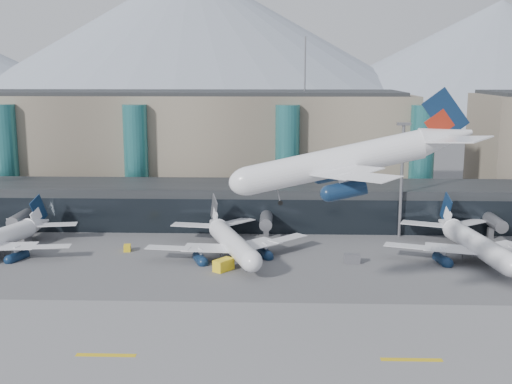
% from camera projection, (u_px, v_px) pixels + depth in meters
% --- Properties ---
extents(ground, '(900.00, 900.00, 0.00)m').
position_uv_depth(ground, '(261.00, 315.00, 98.48)').
color(ground, '#515154').
rests_on(ground, ground).
extents(runway_strip, '(400.00, 40.00, 0.04)m').
position_uv_depth(runway_strip, '(257.00, 358.00, 83.76)').
color(runway_strip, slate).
rests_on(runway_strip, ground).
extents(runway_markings, '(128.00, 1.00, 0.02)m').
position_uv_depth(runway_markings, '(257.00, 357.00, 83.75)').
color(runway_markings, gold).
rests_on(runway_markings, ground).
extents(concourse, '(170.00, 27.00, 10.00)m').
position_uv_depth(concourse, '(267.00, 205.00, 154.20)').
color(concourse, black).
rests_on(concourse, ground).
extents(terminal_main, '(130.00, 30.00, 31.00)m').
position_uv_depth(terminal_main, '(182.00, 145.00, 184.72)').
color(terminal_main, gray).
rests_on(terminal_main, ground).
extents(teal_towers, '(116.40, 19.40, 46.00)m').
position_uv_depth(teal_towers, '(211.00, 158.00, 168.97)').
color(teal_towers, '#297173').
rests_on(teal_towers, ground).
extents(mountain_ridge, '(910.00, 400.00, 110.00)m').
position_uv_depth(mountain_ridge, '(297.00, 57.00, 462.24)').
color(mountain_ridge, gray).
rests_on(mountain_ridge, ground).
extents(lightmast_mid, '(3.00, 1.20, 25.60)m').
position_uv_depth(lightmast_mid, '(402.00, 173.00, 141.87)').
color(lightmast_mid, slate).
rests_on(lightmast_mid, ground).
extents(hero_jet, '(35.32, 36.41, 11.73)m').
position_uv_depth(hero_jet, '(359.00, 151.00, 90.10)').
color(hero_jet, white).
rests_on(hero_jet, ground).
extents(jet_parked_left, '(32.89, 34.62, 11.11)m').
position_uv_depth(jet_parked_left, '(1.00, 232.00, 131.22)').
color(jet_parked_left, white).
rests_on(jet_parked_left, ground).
extents(jet_parked_mid, '(33.70, 35.73, 11.48)m').
position_uv_depth(jet_parked_mid, '(229.00, 234.00, 129.67)').
color(jet_parked_mid, white).
rests_on(jet_parked_mid, ground).
extents(jet_parked_right, '(36.95, 36.93, 12.00)m').
position_uv_depth(jet_parked_right, '(470.00, 235.00, 128.15)').
color(jet_parked_right, white).
rests_on(jet_parked_right, ground).
extents(veh_a, '(3.59, 2.54, 1.83)m').
position_uv_depth(veh_a, '(20.00, 249.00, 130.89)').
color(veh_a, silver).
rests_on(veh_a, ground).
extents(veh_b, '(1.70, 2.40, 1.28)m').
position_uv_depth(veh_b, '(127.00, 248.00, 132.77)').
color(veh_b, yellow).
rests_on(veh_b, ground).
extents(veh_c, '(3.28, 1.90, 1.76)m').
position_uv_depth(veh_c, '(352.00, 258.00, 124.63)').
color(veh_c, '#4D4D53').
rests_on(veh_c, ground).
extents(veh_f, '(3.55, 3.74, 1.89)m').
position_uv_depth(veh_f, '(25.00, 236.00, 141.09)').
color(veh_f, '#4D4D53').
rests_on(veh_f, ground).
extents(veh_h, '(4.04, 4.37, 2.17)m').
position_uv_depth(veh_h, '(223.00, 265.00, 119.81)').
color(veh_h, yellow).
rests_on(veh_h, ground).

